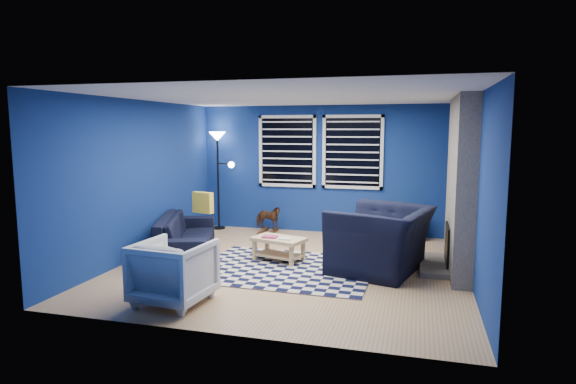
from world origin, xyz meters
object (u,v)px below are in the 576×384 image
(armchair_bent, at_px, (174,272))
(tv, at_px, (458,166))
(rocking_horse, at_px, (268,218))
(armchair_big, at_px, (381,239))
(floor_lamp, at_px, (219,150))
(sofa, at_px, (186,234))
(coffee_table, at_px, (279,244))
(cabinet, at_px, (405,225))

(armchair_bent, bearing_deg, tv, -126.24)
(rocking_horse, bearing_deg, armchair_bent, -170.88)
(armchair_big, height_order, floor_lamp, floor_lamp)
(sofa, xyz_separation_m, coffee_table, (1.64, -0.12, -0.03))
(rocking_horse, bearing_deg, cabinet, -79.08)
(armchair_bent, height_order, coffee_table, armchair_bent)
(tv, distance_m, floor_lamp, 4.59)
(sofa, height_order, armchair_big, armchair_big)
(tv, distance_m, sofa, 4.79)
(armchair_bent, height_order, cabinet, armchair_bent)
(rocking_horse, relative_size, coffee_table, 0.64)
(floor_lamp, bearing_deg, armchair_big, -31.73)
(sofa, height_order, coffee_table, sofa)
(sofa, distance_m, coffee_table, 1.65)
(coffee_table, xyz_separation_m, floor_lamp, (-1.86, 2.05, 1.35))
(rocking_horse, relative_size, floor_lamp, 0.29)
(cabinet, bearing_deg, armchair_bent, -140.97)
(sofa, height_order, rocking_horse, sofa)
(armchair_bent, xyz_separation_m, rocking_horse, (-0.08, 3.93, -0.07))
(armchair_big, distance_m, cabinet, 2.15)
(coffee_table, distance_m, floor_lamp, 3.08)
(rocking_horse, bearing_deg, coffee_table, -149.93)
(armchair_bent, relative_size, rocking_horse, 1.46)
(sofa, distance_m, floor_lamp, 2.34)
(tv, bearing_deg, cabinet, 163.90)
(coffee_table, bearing_deg, rocking_horse, 112.17)
(cabinet, bearing_deg, coffee_table, -151.03)
(sofa, relative_size, cabinet, 2.82)
(tv, xyz_separation_m, rocking_horse, (-3.49, 0.11, -1.09))
(tv, height_order, cabinet, tv)
(armchair_bent, distance_m, coffee_table, 2.14)
(armchair_big, xyz_separation_m, coffee_table, (-1.57, 0.07, -0.19))
(armchair_bent, xyz_separation_m, cabinet, (2.54, 4.07, -0.10))
(armchair_bent, distance_m, cabinet, 4.80)
(tv, distance_m, armchair_bent, 5.22)
(armchair_big, xyz_separation_m, cabinet, (0.28, 2.12, -0.19))
(armchair_big, height_order, cabinet, armchair_big)
(armchair_big, height_order, coffee_table, armchair_big)
(tv, distance_m, armchair_big, 2.39)
(armchair_bent, bearing_deg, armchair_big, -133.72)
(armchair_bent, xyz_separation_m, coffee_table, (0.69, 2.02, -0.10))
(tv, xyz_separation_m, coffee_table, (-2.71, -1.80, -1.12))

